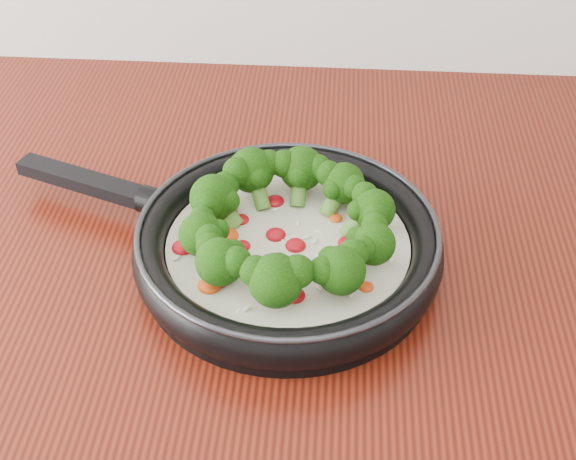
{
  "coord_description": "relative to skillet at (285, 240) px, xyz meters",
  "views": [
    {
      "loc": [
        -0.07,
        0.43,
        1.46
      ],
      "look_at": [
        -0.12,
        1.04,
        0.95
      ],
      "focal_mm": 48.71,
      "sensor_mm": 36.0,
      "label": 1
    }
  ],
  "objects": [
    {
      "name": "skillet",
      "position": [
        0.0,
        0.0,
        0.0
      ],
      "size": [
        0.53,
        0.42,
        0.09
      ],
      "color": "black",
      "rests_on": "counter"
    }
  ]
}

